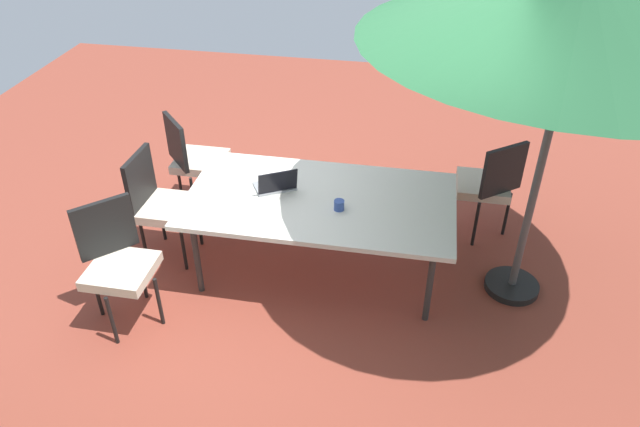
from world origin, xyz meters
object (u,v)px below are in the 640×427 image
(chair_east, at_px, (160,201))
(laptop, at_px, (276,185))
(patio_umbrella, at_px, (580,3))
(chair_southwest, at_px, (488,182))
(dining_table, at_px, (320,203))
(chair_northeast, at_px, (117,259))
(chair_southeast, at_px, (194,157))
(cup, at_px, (339,205))

(chair_east, distance_m, laptop, 1.03)
(patio_umbrella, distance_m, laptop, 2.51)
(patio_umbrella, height_order, chair_southwest, patio_umbrella)
(dining_table, xyz_separation_m, patio_umbrella, (-1.61, -0.05, 1.63))
(chair_east, relative_size, laptop, 2.45)
(chair_southwest, height_order, chair_northeast, same)
(dining_table, bearing_deg, chair_southwest, -149.72)
(dining_table, height_order, chair_northeast, chair_northeast)
(chair_southeast, height_order, laptop, chair_southeast)
(chair_southeast, relative_size, laptop, 2.45)
(chair_east, height_order, laptop, chair_east)
(chair_southwest, height_order, cup, chair_southwest)
(patio_umbrella, distance_m, chair_southwest, 1.94)
(chair_east, bearing_deg, chair_northeast, -178.62)
(dining_table, height_order, cup, cup)
(chair_southeast, relative_size, cup, 12.01)
(chair_east, xyz_separation_m, laptop, (-1.00, -0.08, 0.23))
(chair_southeast, xyz_separation_m, laptop, (-0.99, 0.69, 0.23))
(laptop, bearing_deg, dining_table, 141.03)
(patio_umbrella, bearing_deg, chair_east, 1.24)
(chair_southwest, distance_m, cup, 1.53)
(chair_east, bearing_deg, patio_umbrella, -87.19)
(chair_southeast, distance_m, laptop, 1.23)
(chair_southwest, xyz_separation_m, cup, (1.20, 0.93, 0.23))
(chair_southwest, xyz_separation_m, laptop, (1.75, 0.74, 0.23))
(chair_southeast, relative_size, chair_northeast, 1.00)
(patio_umbrella, bearing_deg, laptop, -0.33)
(patio_umbrella, xyz_separation_m, chair_southeast, (2.97, -0.70, -1.77))
(chair_southwest, xyz_separation_m, chair_southeast, (2.73, 0.04, 0.00))
(patio_umbrella, xyz_separation_m, laptop, (1.98, -0.01, -1.54))
(patio_umbrella, height_order, cup, patio_umbrella)
(chair_northeast, distance_m, laptop, 1.35)
(dining_table, xyz_separation_m, laptop, (0.37, -0.06, 0.09))
(dining_table, bearing_deg, laptop, -9.50)
(chair_southwest, distance_m, chair_northeast, 3.19)
(dining_table, distance_m, chair_southwest, 1.59)
(dining_table, distance_m, chair_southeast, 1.56)
(laptop, bearing_deg, chair_east, -25.12)
(chair_southwest, bearing_deg, chair_southeast, -36.77)
(patio_umbrella, distance_m, chair_northeast, 3.58)
(patio_umbrella, relative_size, chair_northeast, 2.81)
(chair_east, bearing_deg, chair_southeast, 0.49)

